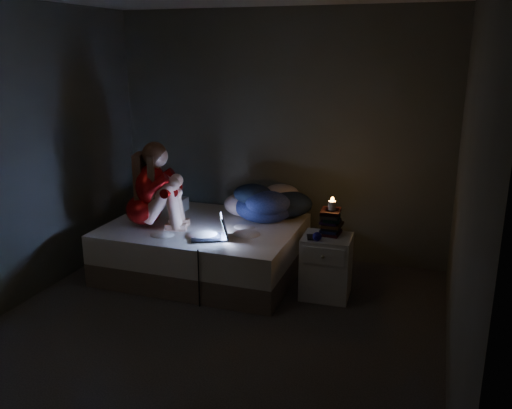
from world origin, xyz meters
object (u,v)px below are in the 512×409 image
at_px(nightstand, 326,266).
at_px(candle, 332,206).
at_px(bed, 204,248).
at_px(laptop, 209,227).
at_px(woman, 143,185).
at_px(phone, 311,237).

distance_m(nightstand, candle, 0.56).
distance_m(bed, nightstand, 1.29).
bearing_deg(laptop, woman, 146.65).
distance_m(candle, phone, 0.34).
xyz_separation_m(laptop, candle, (1.07, 0.30, 0.22)).
relative_size(laptop, candle, 4.19).
height_order(woman, phone, woman).
bearing_deg(laptop, nightstand, -12.36).
xyz_separation_m(bed, nightstand, (1.28, -0.14, 0.03)).
relative_size(bed, laptop, 5.55).
height_order(nightstand, phone, phone).
relative_size(bed, nightstand, 3.22).
bearing_deg(woman, phone, -13.98).
height_order(laptop, nightstand, laptop).
bearing_deg(phone, bed, 154.83).
relative_size(woman, laptop, 2.53).
height_order(bed, phone, phone).
bearing_deg(laptop, candle, -9.14).
distance_m(woman, candle, 1.82).
bearing_deg(nightstand, candle, 72.08).
xyz_separation_m(woman, nightstand, (1.79, 0.12, -0.65)).
bearing_deg(bed, candle, -3.07).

